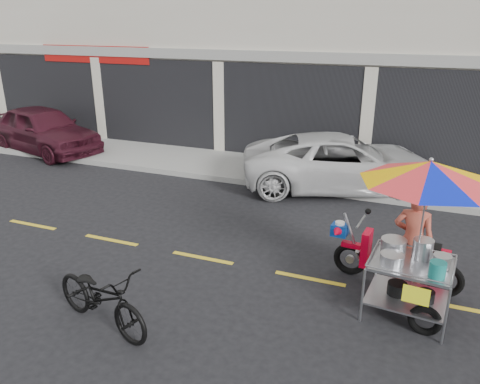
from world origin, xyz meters
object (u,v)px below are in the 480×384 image
(maroon_sedan, at_px, (43,129))
(food_vendor_rig, at_px, (419,212))
(white_pickup, at_px, (342,162))
(near_bicycle, at_px, (101,297))

(maroon_sedan, height_order, food_vendor_rig, food_vendor_rig)
(food_vendor_rig, bearing_deg, maroon_sedan, 163.07)
(white_pickup, relative_size, near_bicycle, 2.70)
(maroon_sedan, height_order, near_bicycle, maroon_sedan)
(maroon_sedan, height_order, white_pickup, maroon_sedan)
(white_pickup, height_order, food_vendor_rig, food_vendor_rig)
(maroon_sedan, relative_size, food_vendor_rig, 1.82)
(maroon_sedan, xyz_separation_m, near_bicycle, (7.53, -7.04, -0.26))
(maroon_sedan, xyz_separation_m, white_pickup, (9.61, 0.00, -0.06))
(white_pickup, distance_m, near_bicycle, 7.34)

